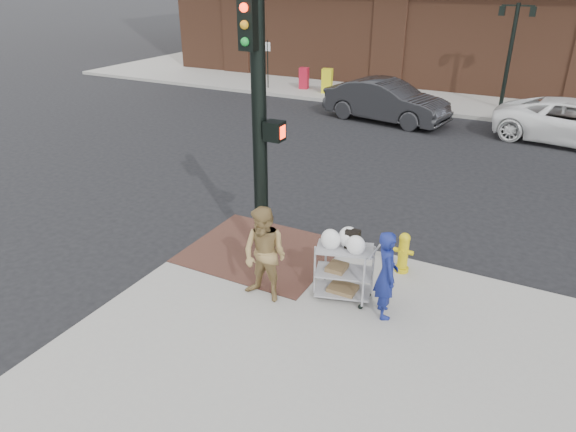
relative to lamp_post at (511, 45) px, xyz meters
The scene contains 12 objects.
ground 16.34m from the lamp_post, 97.13° to the right, with size 220.00×220.00×0.00m, color black.
brick_curb_ramp 15.52m from the lamp_post, 99.77° to the right, with size 2.80×2.40×0.01m, color #4B2923.
lamp_post is the anchor object (origin of this frame).
parking_sign 10.64m from the lamp_post, behind, with size 0.05×0.05×2.20m, color black.
traffic_signal_pole 15.43m from the lamp_post, 99.24° to the right, with size 0.61×0.51×5.00m.
woman_blue 16.05m from the lamp_post, 89.23° to the right, with size 0.55×0.36×1.50m, color navy.
pedestrian_tan 16.61m from the lamp_post, 95.95° to the right, with size 0.81×0.63×1.67m, color olive.
sedan_dark 5.63m from the lamp_post, 134.28° to the right, with size 1.65×4.73×1.56m, color #232326.
utility_cart 15.93m from the lamp_post, 92.02° to the right, with size 1.03×0.76×1.28m.
fire_hydrant 14.66m from the lamp_post, 89.61° to the right, with size 0.37×0.26×0.79m.
newsbox_red 9.09m from the lamp_post, behind, with size 0.41×0.37×0.98m, color #B3142B.
newsbox_yellow 7.78m from the lamp_post, behind, with size 0.46×0.41×1.08m, color yellow.
Camera 1 is at (4.05, -6.76, 5.18)m, focal length 32.00 mm.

